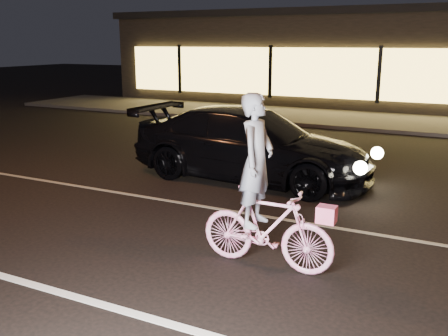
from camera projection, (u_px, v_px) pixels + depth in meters
The scene contains 7 objects.
ground at pixel (183, 257), 6.80m from camera, with size 90.00×90.00×0.00m, color black.
lane_stripe_near at pixel (113, 308), 5.50m from camera, with size 60.00×0.12×0.01m, color silver.
lane_stripe_far at pixel (243, 213), 8.54m from camera, with size 60.00×0.10×0.01m, color gray.
sidewalk at pixel (367, 121), 18.08m from camera, with size 30.00×4.00×0.12m, color #383533.
storefront at pixel (396, 57), 22.75m from camera, with size 25.40×8.42×4.20m.
cyclist at pixel (264, 208), 6.34m from camera, with size 1.79×0.62×2.25m.
sedan at pixel (251, 144), 10.51m from camera, with size 5.24×2.29×1.50m.
Camera 1 is at (3.28, -5.39, 2.86)m, focal length 40.00 mm.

